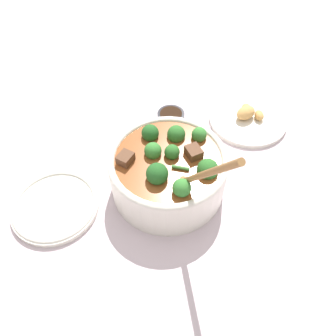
% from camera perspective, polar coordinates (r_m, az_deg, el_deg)
% --- Properties ---
extents(ground_plane, '(4.00, 4.00, 0.00)m').
position_cam_1_polar(ground_plane, '(0.75, 0.00, -3.28)').
color(ground_plane, silver).
extents(stew_bowl, '(0.31, 0.25, 0.29)m').
position_cam_1_polar(stew_bowl, '(0.70, 0.06, -0.30)').
color(stew_bowl, white).
rests_on(stew_bowl, ground_plane).
extents(condiment_bowl, '(0.07, 0.07, 0.03)m').
position_cam_1_polar(condiment_bowl, '(0.87, 0.51, 8.78)').
color(condiment_bowl, black).
rests_on(condiment_bowl, ground_plane).
extents(empty_plate, '(0.19, 0.19, 0.02)m').
position_cam_1_polar(empty_plate, '(0.75, -19.06, -6.27)').
color(empty_plate, silver).
rests_on(empty_plate, ground_plane).
extents(food_plate, '(0.21, 0.21, 0.05)m').
position_cam_1_polar(food_plate, '(0.91, 13.70, 8.47)').
color(food_plate, silver).
rests_on(food_plate, ground_plane).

